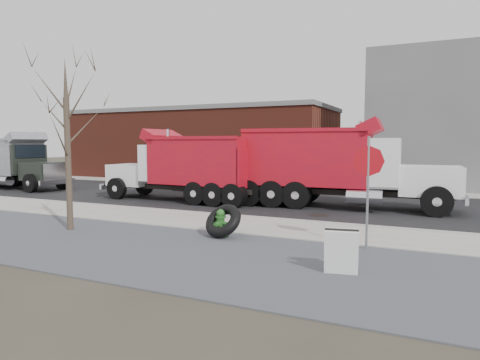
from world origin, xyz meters
The scene contains 16 objects.
ground centered at (0.00, 0.00, 0.00)m, with size 120.00×120.00×0.00m, color #383328.
gravel_verge centered at (0.00, -3.50, 0.01)m, with size 60.00×5.00×0.03m, color slate.
sidewalk centered at (0.00, 0.25, 0.03)m, with size 60.00×2.50×0.06m, color #9E9B93.
curb centered at (0.00, 1.55, 0.06)m, with size 60.00×0.15×0.11m, color #9E9B93.
road centered at (0.00, 6.30, 0.01)m, with size 60.00×9.40×0.02m, color black.
far_sidewalk centered at (0.00, 12.00, 0.03)m, with size 60.00×2.00×0.06m, color #9E9B93.
building_grey centered at (9.00, 18.00, 4.00)m, with size 12.00×10.00×8.00m.
building_brick centered at (-10.00, 17.00, 2.65)m, with size 20.20×8.20×5.30m.
bare_tree centered at (-3.20, -2.60, 3.30)m, with size 3.20×3.20×5.20m.
fire_hydrant centered at (1.40, -1.52, 0.37)m, with size 0.46×0.45×0.81m.
truck_tire centered at (1.48, -1.51, 0.48)m, with size 1.27×1.18×0.99m.
stop_sign centered at (5.36, -1.25, 1.92)m, with size 0.75×0.21×2.82m.
sandwich_board centered at (5.21, -3.59, 0.49)m, with size 0.73×0.53×0.92m.
dump_truck_red_a centered at (3.05, 5.50, 1.82)m, with size 8.93×2.89×3.58m.
dump_truck_red_b centered at (-3.52, 4.53, 1.66)m, with size 7.72×2.53×3.25m.
dump_truck_grey centered at (-15.83, 5.09, 1.65)m, with size 7.26×2.89×3.23m.
Camera 1 is at (6.92, -12.07, 2.65)m, focal length 32.00 mm.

